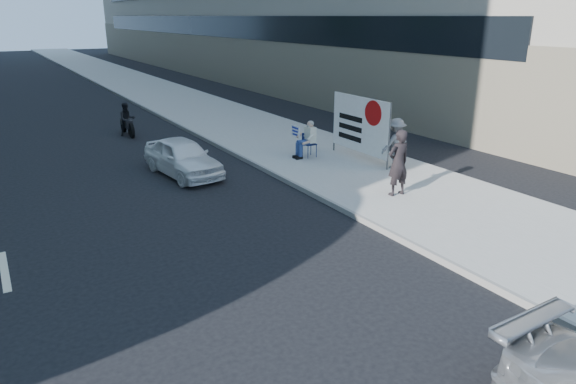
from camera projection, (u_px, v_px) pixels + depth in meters
ground at (322, 239)px, 12.03m from camera, size 160.00×160.00×0.00m
near_sidewalk at (186, 103)px, 30.18m from camera, size 5.00×120.00×0.15m
seated_protester at (307, 137)px, 18.20m from camera, size 0.83×1.12×1.31m
jogger at (396, 143)px, 16.88m from camera, size 1.07×0.62×1.66m
pedestrian_woman at (398, 163)px, 14.24m from camera, size 0.70×0.47×1.88m
protest_banner at (360, 124)px, 17.71m from camera, size 0.08×3.06×2.20m
white_sedan_near at (183, 157)px, 16.68m from camera, size 1.85×3.70×1.21m
motorcycle at (127, 121)px, 22.25m from camera, size 0.70×2.04×1.42m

